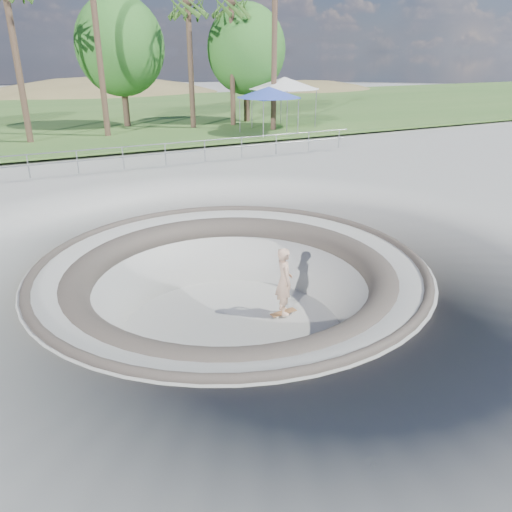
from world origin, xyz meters
TOP-DOWN VIEW (x-y plane):
  - ground at (0.00, 0.00)m, footprint 180.00×180.00m
  - skate_bowl at (0.00, 0.00)m, footprint 14.00×14.00m
  - grass_strip at (0.00, 34.00)m, footprint 180.00×36.00m
  - distant_hills at (3.78, 57.17)m, footprint 103.20×45.00m
  - safety_railing at (0.00, 12.00)m, footprint 25.00×0.06m
  - skateboard at (1.62, -0.05)m, footprint 0.82×0.29m
  - skater at (1.62, -0.05)m, footprint 0.63×0.81m
  - canopy_white at (12.89, 19.76)m, footprint 6.18×6.18m
  - canopy_blue at (10.76, 18.00)m, footprint 5.65×5.65m
  - palm_d at (7.33, 22.69)m, footprint 2.60×2.60m
  - palm_f at (10.39, 22.71)m, footprint 2.60×2.60m
  - bushy_tree_mid at (3.40, 25.52)m, footprint 5.97×5.42m
  - bushy_tree_right at (12.13, 24.02)m, footprint 5.76×5.23m

SIDE VIEW (x-z plane):
  - distant_hills at x=3.78m, z-range -21.32..7.28m
  - skateboard at x=1.62m, z-range -1.88..-1.79m
  - skate_bowl at x=0.00m, z-range -3.88..0.22m
  - skater at x=1.62m, z-range -1.82..0.17m
  - ground at x=0.00m, z-range 0.00..0.00m
  - grass_strip at x=0.00m, z-range 0.16..0.28m
  - safety_railing at x=0.00m, z-range 0.18..1.20m
  - canopy_blue at x=10.76m, z-range 1.36..4.24m
  - canopy_white at x=12.89m, z-range 1.54..4.87m
  - bushy_tree_right at x=12.13m, z-range 1.17..9.47m
  - bushy_tree_mid at x=3.40m, z-range 1.21..9.81m
  - palm_d at x=7.33m, z-range 3.29..12.08m
  - palm_f at x=10.39m, z-range 3.35..12.26m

